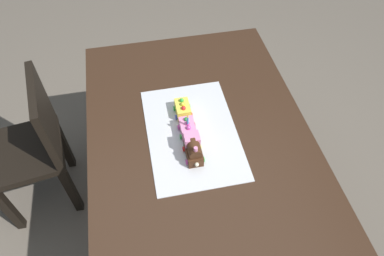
% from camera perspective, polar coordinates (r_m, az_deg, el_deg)
% --- Properties ---
extents(ground_plane, '(8.00, 8.00, 0.00)m').
position_cam_1_polar(ground_plane, '(2.22, 0.79, -12.44)').
color(ground_plane, '#6B6054').
extents(dining_table, '(1.40, 1.00, 0.74)m').
position_cam_1_polar(dining_table, '(1.68, 1.02, -2.62)').
color(dining_table, '#382316').
rests_on(dining_table, ground).
extents(chair, '(0.46, 0.46, 0.86)m').
position_cam_1_polar(chair, '(2.06, -24.23, -2.55)').
color(chair, black).
rests_on(chair, ground).
extents(cake_board, '(0.60, 0.40, 0.00)m').
position_cam_1_polar(cake_board, '(1.58, 0.00, -0.73)').
color(cake_board, silver).
rests_on(cake_board, dining_table).
extents(cake_locomotive, '(0.14, 0.08, 0.12)m').
position_cam_1_polar(cake_locomotive, '(1.47, 0.23, -3.41)').
color(cake_locomotive, '#472816').
rests_on(cake_locomotive, cake_board).
extents(cake_car_hopper_bubblegum, '(0.10, 0.08, 0.07)m').
position_cam_1_polar(cake_car_hopper_bubblegum, '(1.56, -0.73, -0.03)').
color(cake_car_hopper_bubblegum, pink).
rests_on(cake_car_hopper_bubblegum, cake_board).
extents(cake_car_caboose_lemon, '(0.10, 0.08, 0.07)m').
position_cam_1_polar(cake_car_caboose_lemon, '(1.64, -1.52, 3.11)').
color(cake_car_caboose_lemon, '#F4E04C').
rests_on(cake_car_caboose_lemon, cake_board).
extents(birthday_candle, '(0.01, 0.01, 0.05)m').
position_cam_1_polar(birthday_candle, '(1.50, -0.70, 1.39)').
color(birthday_candle, '#4CA5E5').
rests_on(birthday_candle, cake_car_hopper_bubblegum).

